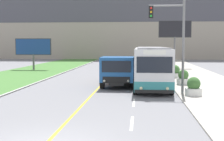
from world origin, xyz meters
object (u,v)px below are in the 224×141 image
object	(u,v)px
billboard_small	(33,47)
traffic_light_mast	(173,35)
billboard_large	(175,32)
planter_round_near	(194,88)
city_bus	(151,66)
planter_round_second	(183,78)
car_distant	(127,65)
dump_truck	(118,71)
planter_round_third	(175,72)

from	to	relation	value
billboard_small	traffic_light_mast	bearing A→B (deg)	-49.90
billboard_large	planter_round_near	world-z (taller)	billboard_large
city_bus	planter_round_second	xyz separation A→B (m)	(2.55, 0.11, -0.94)
billboard_large	city_bus	bearing A→B (deg)	-101.91
billboard_large	billboard_small	bearing A→B (deg)	-166.64
traffic_light_mast	billboard_small	world-z (taller)	traffic_light_mast
car_distant	planter_round_near	distance (m)	20.50
dump_truck	planter_round_third	bearing A→B (deg)	50.93
planter_round_near	planter_round_third	distance (m)	10.60
billboard_large	planter_round_second	bearing A→B (deg)	-94.08
billboard_small	dump_truck	bearing A→B (deg)	-51.11
dump_truck	traffic_light_mast	bearing A→B (deg)	-45.67
billboard_large	planter_round_near	xyz separation A→B (m)	(-1.39, -23.40, -4.40)
billboard_large	planter_round_near	distance (m)	23.85
planter_round_near	billboard_small	bearing A→B (deg)	131.38
traffic_light_mast	planter_round_near	distance (m)	3.55
car_distant	traffic_light_mast	xyz separation A→B (m)	(3.66, -19.33, 3.18)
city_bus	planter_round_third	bearing A→B (deg)	65.27
billboard_small	planter_round_second	world-z (taller)	billboard_small
dump_truck	billboard_small	world-z (taller)	billboard_small
billboard_large	planter_round_second	size ratio (longest dim) A/B	5.40
car_distant	billboard_small	size ratio (longest dim) A/B	0.93
city_bus	planter_round_second	bearing A→B (deg)	2.47
traffic_light_mast	billboard_large	distance (m)	23.00
car_distant	planter_round_second	world-z (taller)	car_distant
city_bus	planter_round_near	size ratio (longest dim) A/B	9.83
traffic_light_mast	planter_round_near	size ratio (longest dim) A/B	5.22
car_distant	billboard_large	xyz separation A→B (m)	(6.28, 3.49, 4.30)
city_bus	traffic_light_mast	size ratio (longest dim) A/B	1.88
city_bus	billboard_small	distance (m)	20.02
traffic_light_mast	billboard_large	world-z (taller)	billboard_large
dump_truck	planter_round_second	xyz separation A→B (m)	(5.08, 0.89, -0.59)
car_distant	billboard_large	size ratio (longest dim) A/B	0.67
city_bus	billboard_large	distance (m)	18.92
dump_truck	traffic_light_mast	distance (m)	6.00
car_distant	planter_round_near	size ratio (longest dim) A/B	3.68
planter_round_near	planter_round_second	xyz separation A→B (m)	(0.10, 5.30, 0.01)
billboard_small	planter_round_near	world-z (taller)	billboard_small
city_bus	car_distant	xyz separation A→B (m)	(-2.44, 14.71, -0.86)
car_distant	planter_round_third	size ratio (longest dim) A/B	3.54
billboard_small	planter_round_near	bearing A→B (deg)	-48.62
city_bus	billboard_small	world-z (taller)	billboard_small
car_distant	billboard_large	distance (m)	8.38
car_distant	planter_round_near	world-z (taller)	car_distant
dump_truck	car_distant	world-z (taller)	dump_truck
city_bus	billboard_small	xyz separation A→B (m)	(-14.36, 13.89, 1.32)
planter_round_near	car_distant	bearing A→B (deg)	103.80
car_distant	traffic_light_mast	size ratio (longest dim) A/B	0.71
billboard_large	planter_round_second	world-z (taller)	billboard_large
city_bus	traffic_light_mast	distance (m)	5.31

